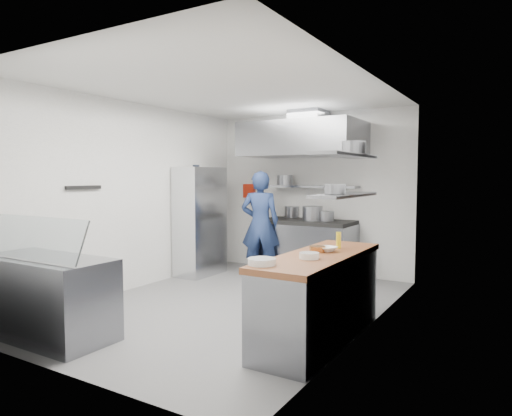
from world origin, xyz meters
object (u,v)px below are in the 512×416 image
Objects in this scene: display_case at (48,298)px; chef at (260,225)px; wire_rack at (200,221)px; gas_range at (306,250)px.

chef is at bearing 82.31° from display_case.
display_case is (0.53, -3.28, -0.50)m from wire_rack.
chef is 3.66m from display_case.
gas_range is at bearing 26.65° from wire_rack.
wire_rack is (-1.63, -0.82, 0.48)m from gas_range.
wire_rack reaches higher than display_case.
gas_range is 4.25m from display_case.
display_case is (-1.10, -4.10, -0.03)m from gas_range.
gas_range is 0.86× the size of wire_rack.
gas_range is 0.90× the size of chef.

